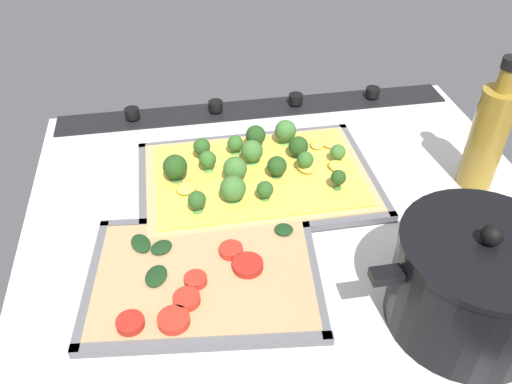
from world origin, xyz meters
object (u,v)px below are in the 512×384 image
object	(u,v)px
baking_tray_front	(257,181)
baking_tray_back	(205,278)
oil_bottle	(488,136)
broccoli_pizza	(256,171)
veggie_pizza_back	(203,276)
cooking_pot	(474,282)

from	to	relation	value
baking_tray_front	baking_tray_back	world-z (taller)	same
baking_tray_back	oil_bottle	size ratio (longest dim) A/B	1.51
baking_tray_back	oil_bottle	xyz separation A→B (cm)	(-45.56, -13.55, 8.65)
baking_tray_front	broccoli_pizza	distance (cm)	1.83
veggie_pizza_back	cooking_pot	bearing A→B (deg)	159.76
broccoli_pizza	baking_tray_back	size ratio (longest dim) A/B	1.08
baking_tray_front	oil_bottle	size ratio (longest dim) A/B	1.75
baking_tray_front	cooking_pot	world-z (taller)	cooking_pot
broccoli_pizza	oil_bottle	xyz separation A→B (cm)	(-35.18, 6.30, 6.89)
broccoli_pizza	baking_tray_front	bearing A→B (deg)	112.29
broccoli_pizza	baking_tray_back	world-z (taller)	broccoli_pizza
baking_tray_back	veggie_pizza_back	xyz separation A→B (cm)	(0.23, 0.22, 0.72)
baking_tray_front	veggie_pizza_back	xyz separation A→B (cm)	(10.77, 19.69, 0.73)
baking_tray_front	cooking_pot	distance (cm)	37.47
broccoli_pizza	cooking_pot	distance (cm)	37.62
baking_tray_front	veggie_pizza_back	size ratio (longest dim) A/B	1.25
veggie_pizza_back	cooking_pot	world-z (taller)	cooking_pot
oil_bottle	cooking_pot	bearing A→B (deg)	59.23
baking_tray_front	baking_tray_back	xyz separation A→B (cm)	(10.54, 19.47, 0.02)
baking_tray_front	cooking_pot	bearing A→B (deg)	122.85
baking_tray_front	broccoli_pizza	world-z (taller)	broccoli_pizza
cooking_pot	oil_bottle	world-z (taller)	oil_bottle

